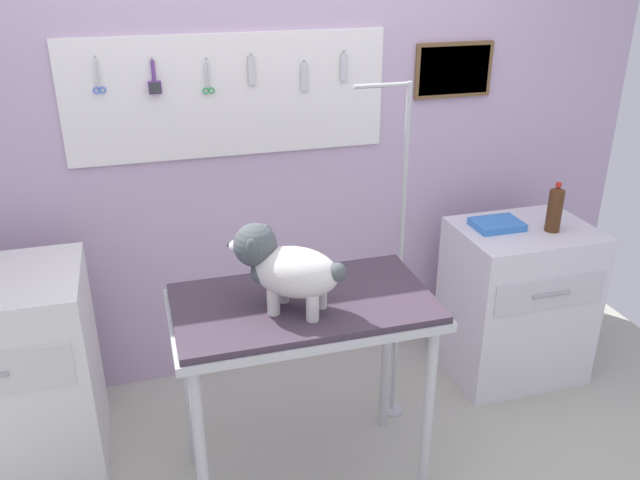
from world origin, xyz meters
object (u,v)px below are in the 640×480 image
grooming_arm (397,275)px  soda_bottle (555,209)px  cabinet_right (516,301)px  grooming_table (304,321)px  dog (284,267)px

grooming_arm → soda_bottle: size_ratio=6.53×
grooming_arm → cabinet_right: bearing=12.1°
grooming_arm → cabinet_right: grooming_arm is taller
soda_bottle → grooming_arm: bearing=-173.1°
grooming_table → grooming_arm: grooming_arm is taller
dog → cabinet_right: size_ratio=0.51×
grooming_arm → grooming_table: bearing=-149.5°
grooming_table → cabinet_right: bearing=20.2°
dog → cabinet_right: dog is taller
dog → soda_bottle: bearing=17.2°
grooming_table → soda_bottle: bearing=16.5°
grooming_table → soda_bottle: 1.46m
grooming_arm → soda_bottle: grooming_arm is taller
dog → soda_bottle: size_ratio=1.70×
grooming_table → dog: size_ratio=2.41×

